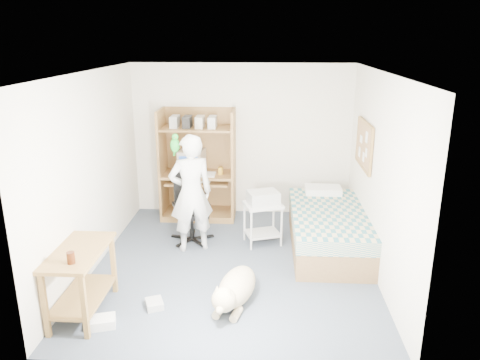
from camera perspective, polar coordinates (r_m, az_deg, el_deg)
The scene contains 21 objects.
floor at distance 6.30m, azimuth -0.80°, elevation -10.31°, with size 4.00×4.00×0.00m, color #414A58.
wall_back at distance 7.76m, azimuth 0.24°, elevation 4.86°, with size 3.60×0.02×2.50m, color white.
wall_right at distance 5.97m, azimuth 16.63°, elevation 0.33°, with size 0.02×4.00×2.50m, color white.
wall_left at distance 6.22m, azimuth -17.62°, elevation 0.90°, with size 0.02×4.00×2.50m, color white.
ceiling at distance 5.60m, azimuth -0.91°, elevation 13.00°, with size 3.60×4.00×0.02m, color white.
computer_hutch at distance 7.68m, azimuth -5.09°, elevation 1.36°, with size 1.20×0.63×1.80m.
bed at distance 6.78m, azimuth 10.66°, elevation -5.87°, with size 1.02×2.02×0.66m.
side_desk at distance 5.37m, azimuth -18.85°, elevation -10.56°, with size 0.50×1.00×0.75m.
corkboard at distance 6.77m, azimuth 14.90°, elevation 4.17°, with size 0.04×0.94×0.66m.
office_chair at distance 6.93m, azimuth -6.04°, elevation -4.53°, with size 0.58×0.58×1.00m.
person at distance 6.47m, azimuth -5.98°, elevation -1.63°, with size 0.61×0.40×1.66m, color white.
parrot at distance 6.34m, azimuth -7.93°, elevation 4.36°, with size 0.12×0.21×0.34m.
dog at distance 5.39m, azimuth -0.60°, elevation -13.09°, with size 0.56×1.15×0.44m.
printer_cart at distance 6.77m, azimuth 2.80°, elevation -4.53°, with size 0.62×0.55×0.61m.
printer at distance 6.66m, azimuth 2.83°, elevation -2.15°, with size 0.42×0.32×0.18m, color #ACABA7.
crt_monitor at distance 7.67m, azimuth -5.89°, elevation 2.33°, with size 0.43×0.45×0.36m.
keyboard at distance 7.58m, azimuth -5.27°, elevation -0.06°, with size 0.45×0.16×0.03m, color beige.
pencil_cup at distance 7.55m, azimuth -2.40°, elevation 1.13°, with size 0.08×0.08×0.12m, color gold.
drink_glass at distance 4.97m, azimuth -19.92°, elevation -8.91°, with size 0.08×0.08×0.12m, color #3F1A0A.
floor_box_a at distance 5.30m, azimuth -16.35°, elevation -16.27°, with size 0.25×0.20×0.10m, color white.
floor_box_b at distance 5.49m, azimuth -10.39°, elevation -14.64°, with size 0.18×0.22×0.08m, color #AAAAA5.
Camera 1 is at (0.42, -5.57, 2.91)m, focal length 35.00 mm.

